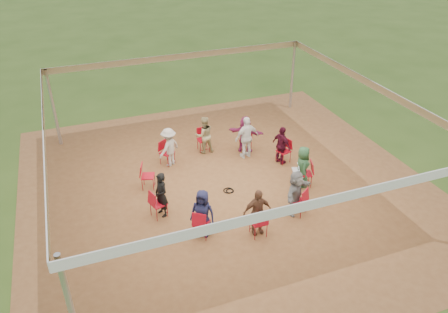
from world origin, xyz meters
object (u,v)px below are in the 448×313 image
object	(u,v)px
standing_person	(247,137)
laptop	(297,168)
chair_0	(305,174)
cable_coil	(229,191)
chair_8	(259,222)
person_seated_4	(169,147)
chair_7	(202,223)
person_seated_3	(204,135)
person_seated_5	(161,195)
chair_1	(284,151)
chair_6	(158,204)
person_seated_1	(282,145)
chair_2	(246,139)
chair_5	(148,176)
chair_9	(299,201)
chair_4	(167,153)
chair_3	(203,140)
person_seated_8	(296,193)
person_seated_2	(245,134)
person_seated_0	(302,167)
person_seated_6	(203,213)
person_seated_7	(257,212)

from	to	relation	value
standing_person	laptop	distance (m)	2.44
chair_0	standing_person	distance (m)	2.64
cable_coil	laptop	distance (m)	2.33
chair_8	person_seated_4	bearing A→B (deg)	107.55
chair_7	laptop	distance (m)	3.93
person_seated_3	person_seated_5	bearing A→B (deg)	54.00
chair_1	person_seated_3	bearing A→B (deg)	37.89
chair_6	person_seated_1	world-z (taller)	person_seated_1
chair_2	chair_6	world-z (taller)	same
chair_7	chair_8	size ratio (longest dim) A/B	1.00
chair_7	person_seated_4	distance (m)	4.07
chair_5	chair_7	size ratio (longest dim) A/B	1.00
chair_0	person_seated_4	size ratio (longest dim) A/B	0.63
person_seated_4	standing_person	distance (m)	2.80
chair_9	chair_4	bearing A→B (deg)	90.00
chair_1	chair_3	world-z (taller)	same
chair_6	cable_coil	bearing A→B (deg)	83.93
person_seated_8	chair_4	bearing A→B (deg)	90.00
standing_person	laptop	xyz separation A→B (m)	(0.80, -2.30, -0.14)
chair_1	laptop	xyz separation A→B (m)	(-0.30, -1.49, 0.22)
chair_4	person_seated_2	distance (m)	2.96
person_seated_5	chair_6	bearing A→B (deg)	-90.00
person_seated_4	laptop	distance (m)	4.50
chair_6	person_seated_0	size ratio (longest dim) A/B	0.63
chair_2	person_seated_8	xyz separation A→B (m)	(-0.13, -4.06, 0.27)
person_seated_8	chair_3	bearing A→B (deg)	71.55
chair_3	person_seated_2	world-z (taller)	person_seated_2
chair_1	cable_coil	distance (m)	2.73
chair_3	chair_8	world-z (taller)	same
cable_coil	chair_2	bearing A→B (deg)	56.00
person_seated_6	person_seated_2	bearing A→B (deg)	90.00
person_seated_4	person_seated_7	world-z (taller)	same
chair_8	person_seated_1	world-z (taller)	person_seated_1
chair_9	person_seated_5	xyz separation A→B (m)	(-3.82, 1.38, 0.27)
person_seated_4	standing_person	bearing A→B (deg)	135.78
chair_2	chair_3	size ratio (longest dim) A/B	1.00
person_seated_3	person_seated_0	bearing A→B (deg)	126.00
person_seated_1	person_seated_8	world-z (taller)	same
chair_3	person_seated_7	bearing A→B (deg)	90.00
person_seated_6	cable_coil	world-z (taller)	person_seated_6
person_seated_2	cable_coil	size ratio (longest dim) A/B	3.38
person_seated_1	chair_7	bearing A→B (deg)	108.45
chair_0	chair_4	distance (m)	4.89
person_seated_7	chair_0	bearing A→B (deg)	34.11
chair_1	cable_coil	bearing A→B (deg)	95.53
person_seated_5	standing_person	bearing A→B (deg)	104.53
person_seated_0	person_seated_8	distance (m)	1.51
chair_4	person_seated_2	bearing A→B (deg)	142.11
chair_5	standing_person	xyz separation A→B (m)	(3.79, 0.73, 0.36)
chair_2	chair_7	xyz separation A→B (m)	(-3.08, -4.11, 0.00)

